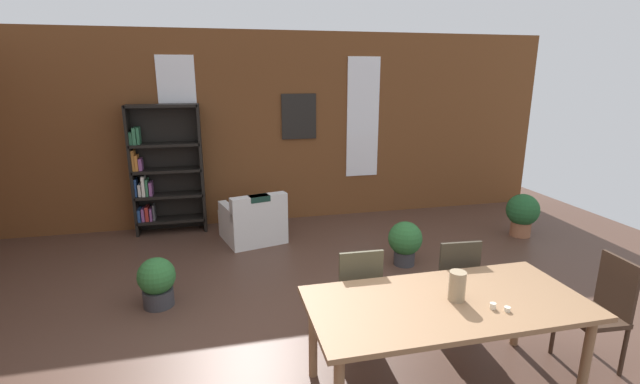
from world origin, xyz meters
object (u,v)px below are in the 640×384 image
Objects in this scene: dining_table at (446,310)px; vase_on_table at (457,286)px; bookshelf_tall at (163,171)px; armchair_white at (253,222)px; dining_chair_far_right at (452,282)px; potted_plant_by_shelf at (522,213)px; potted_plant_corner at (157,281)px; dining_chair_far_left at (357,293)px; dining_chair_head_right at (601,308)px; potted_plant_window at (405,241)px.

dining_table is 0.20m from vase_on_table.
bookshelf_tall reaches higher than armchair_white.
vase_on_table is 4.90m from bookshelf_tall.
potted_plant_by_shelf is (2.36, 2.10, -0.15)m from dining_chair_far_right.
potted_plant_corner is at bearing -169.44° from potted_plant_by_shelf.
dining_table is at bearing -135.10° from potted_plant_by_shelf.
potted_plant_by_shelf is (5.21, -1.43, -0.60)m from bookshelf_tall.
dining_table is 3.86× the size of potted_plant_corner.
dining_chair_far_left reaches higher than potted_plant_corner.
potted_plant_by_shelf is at bearing -15.41° from bookshelf_tall.
dining_chair_far_right is at bearing -138.32° from potted_plant_by_shelf.
dining_chair_far_left is 1.47× the size of potted_plant_by_shelf.
potted_plant_by_shelf is (1.41, 2.81, -0.15)m from dining_chair_head_right.
dining_chair_far_right is 1.19m from dining_chair_head_right.
dining_table is 9.24× the size of vase_on_table.
dining_table reaches higher than armchair_white.
dining_chair_far_right is 3.26m from armchair_white.
vase_on_table is 0.39× the size of potted_plant_window.
potted_plant_window is (-0.73, 2.24, -0.19)m from dining_chair_head_right.
dining_chair_head_right reaches higher than armchair_white.
vase_on_table is at bearing -71.30° from armchair_white.
bookshelf_tall is at bearing 131.81° from dining_chair_head_right.
bookshelf_tall reaches higher than potted_plant_corner.
dining_chair_far_right is (0.46, 0.71, -0.17)m from dining_table.
vase_on_table is at bearing -105.13° from potted_plant_window.
vase_on_table is 0.23× the size of armchair_white.
vase_on_table is 0.11× the size of bookshelf_tall.
bookshelf_tall reaches higher than potted_plant_window.
dining_chair_head_right is at bearing -0.22° from vase_on_table.
dining_chair_far_right is 0.98× the size of armchair_white.
bookshelf_tall is 3.01× the size of potted_plant_by_shelf.
dining_chair_head_right is 1.47× the size of potted_plant_by_shelf.
dining_chair_far_left is 0.93m from dining_chair_far_right.
dining_chair_far_right is 4.56m from bookshelf_tall.
armchair_white is at bearing 55.70° from potted_plant_corner.
dining_chair_far_right is (0.39, 0.71, -0.36)m from vase_on_table.
bookshelf_tall reaches higher than dining_table.
dining_table is 4.88m from bookshelf_tall.
potted_plant_corner is at bearing -87.34° from bookshelf_tall.
vase_on_table is 3.79m from armchair_white.
bookshelf_tall is (-3.80, 4.25, 0.45)m from dining_chair_head_right.
dining_table is 2.18× the size of dining_chair_far_right.
dining_chair_head_right is at bearing -54.45° from armchair_white.
bookshelf_tall is at bearing 120.13° from vase_on_table.
dining_table is at bearing -60.58° from bookshelf_tall.
potted_plant_corner is at bearing 141.70° from vase_on_table.
dining_chair_far_right is 2.98m from potted_plant_corner.
dining_chair_far_right is at bearing -60.73° from armchair_white.
potted_plant_window is at bearing 73.20° from dining_table.
dining_chair_far_right reaches higher than potted_plant_corner.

